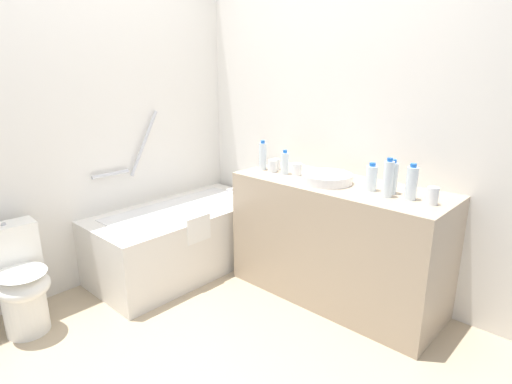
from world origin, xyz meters
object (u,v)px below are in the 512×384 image
at_px(drinking_glass_0, 433,196).
at_px(water_bottle_4, 388,179).
at_px(water_bottle_5, 263,156).
at_px(drinking_glass_1, 297,169).
at_px(bathtub, 182,237).
at_px(water_bottle_3, 371,178).
at_px(water_bottle_0, 392,178).
at_px(drinking_glass_3, 276,164).
at_px(sink_faucet, 343,174).
at_px(water_bottle_2, 412,183).
at_px(sink_basin, 327,178).
at_px(water_bottle_1, 285,163).
at_px(toilet, 19,281).
at_px(drinking_glass_2, 272,166).

bearing_deg(drinking_glass_0, water_bottle_4, 98.35).
distance_m(water_bottle_5, drinking_glass_1, 0.31).
bearing_deg(drinking_glass_0, bathtub, 103.88).
distance_m(water_bottle_3, water_bottle_5, 0.91).
height_order(water_bottle_0, drinking_glass_0, water_bottle_0).
bearing_deg(water_bottle_4, water_bottle_3, 67.93).
height_order(bathtub, drinking_glass_3, bathtub).
bearing_deg(water_bottle_3, water_bottle_4, -112.07).
relative_size(bathtub, sink_faucet, 9.75).
distance_m(water_bottle_5, drinking_glass_3, 0.12).
height_order(water_bottle_2, water_bottle_4, water_bottle_4).
xyz_separation_m(water_bottle_2, water_bottle_3, (0.02, 0.27, -0.02)).
bearing_deg(drinking_glass_0, water_bottle_5, 91.45).
height_order(sink_basin, water_bottle_3, water_bottle_3).
distance_m(water_bottle_0, drinking_glass_3, 0.96).
relative_size(water_bottle_1, water_bottle_2, 0.82).
bearing_deg(toilet, water_bottle_2, 47.09).
distance_m(water_bottle_1, drinking_glass_1, 0.10).
xyz_separation_m(bathtub, water_bottle_5, (0.42, -0.53, 0.70)).
bearing_deg(drinking_glass_1, drinking_glass_2, 104.40).
xyz_separation_m(water_bottle_3, drinking_glass_3, (0.02, 0.83, -0.04)).
xyz_separation_m(water_bottle_1, water_bottle_4, (-0.01, -0.83, 0.03)).
xyz_separation_m(water_bottle_1, drinking_glass_2, (-0.01, 0.11, -0.04)).
height_order(bathtub, sink_faucet, bathtub).
bearing_deg(toilet, water_bottle_3, 52.14).
height_order(water_bottle_3, drinking_glass_3, water_bottle_3).
bearing_deg(drinking_glass_3, drinking_glass_1, -96.80).
relative_size(bathtub, drinking_glass_1, 16.94).
relative_size(water_bottle_2, drinking_glass_1, 2.57).
relative_size(water_bottle_1, water_bottle_5, 0.80).
bearing_deg(water_bottle_0, sink_basin, 98.04).
bearing_deg(water_bottle_1, drinking_glass_1, -66.06).
bearing_deg(water_bottle_5, drinking_glass_3, -44.32).
bearing_deg(water_bottle_2, bathtub, 104.97).
height_order(water_bottle_0, water_bottle_5, water_bottle_5).
relative_size(toilet, sink_basin, 2.00).
distance_m(water_bottle_3, drinking_glass_0, 0.41).
relative_size(water_bottle_1, drinking_glass_1, 2.10).
bearing_deg(bathtub, toilet, 176.67).
bearing_deg(sink_faucet, drinking_glass_0, -104.43).
xyz_separation_m(water_bottle_0, drinking_glass_3, (-0.00, 0.96, -0.06)).
height_order(toilet, water_bottle_1, water_bottle_1).
bearing_deg(water_bottle_2, toilet, 133.66).
bearing_deg(sink_basin, drinking_glass_0, -88.45).
bearing_deg(water_bottle_5, sink_basin, -88.66).
height_order(sink_faucet, drinking_glass_2, drinking_glass_2).
height_order(water_bottle_3, water_bottle_5, water_bottle_5).
bearing_deg(drinking_glass_2, bathtub, 123.45).
bearing_deg(drinking_glass_3, drinking_glass_0, -91.90).
distance_m(sink_basin, drinking_glass_3, 0.52).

